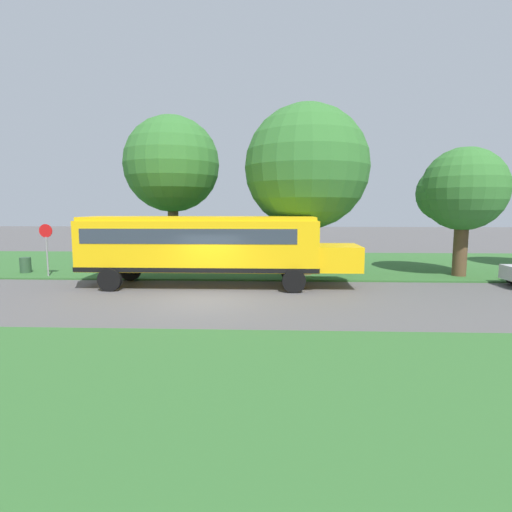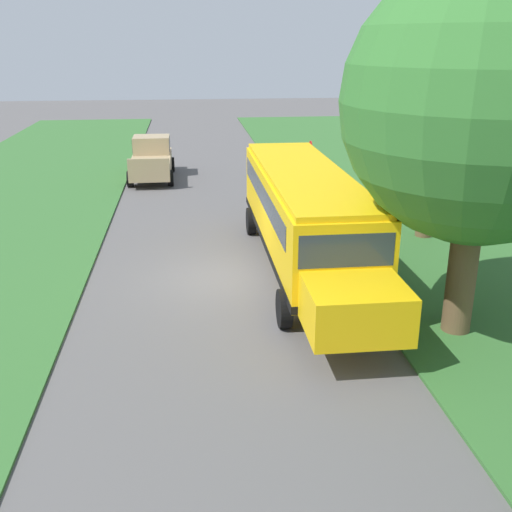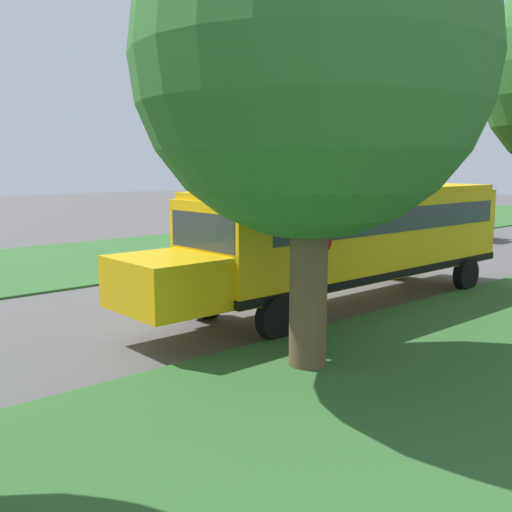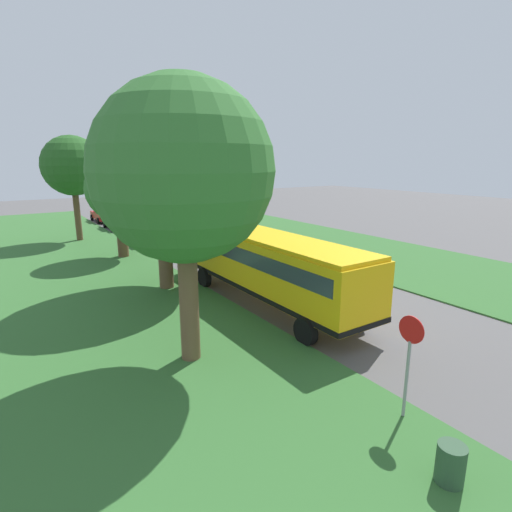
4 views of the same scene
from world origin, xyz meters
The scene contains 13 objects.
ground_plane centered at (0.00, 0.00, 0.00)m, with size 120.00×120.00×0.00m, color #565454.
grass_verge centered at (-10.00, 0.00, 0.04)m, with size 12.00×80.00×0.08m, color #33662D.
grass_far_side centered at (9.00, 0.00, 0.04)m, with size 10.00×80.00×0.07m, color #33662D.
school_bus centered at (-2.71, -0.38, 1.92)m, with size 2.84×12.42×3.16m.
car_silver_nearest centered at (-2.80, 15.30, 0.88)m, with size 2.02×4.40×1.56m.
car_green_middle centered at (-2.80, 23.91, 0.88)m, with size 2.02×4.40×1.56m.
car_red_furthest centered at (-2.80, 29.38, 0.88)m, with size 2.02×4.40×1.56m.
oak_tree_beside_bus centered at (-7.71, -3.04, 5.91)m, with size 5.39×5.39×8.70m.
oak_tree_roadside_mid centered at (-5.85, 4.34, 5.62)m, with size 6.31×6.31×8.76m.
oak_tree_far_end centered at (-5.70, 12.05, 4.40)m, with size 4.16×4.28×6.57m.
oak_tree_across_road centered at (-7.04, 19.93, 5.91)m, with size 4.57×4.57×8.17m.
stop_sign centered at (-4.60, -8.85, 1.74)m, with size 0.08×0.68×2.74m.
trash_bin centered at (-5.65, -10.69, 0.45)m, with size 0.56×0.56×0.90m, color #2D4C33.
Camera 4 is at (-12.54, -14.13, 6.33)m, focal length 28.00 mm.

